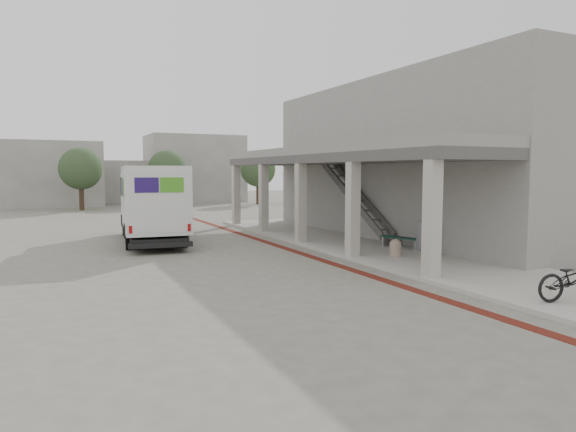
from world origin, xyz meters
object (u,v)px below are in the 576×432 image
bicycle_black (575,279)px  utility_cabinet (428,236)px  bench (401,240)px  fedex_truck (152,202)px

bicycle_black → utility_cabinet: bearing=-2.9°
bench → bicycle_black: bicycle_black is taller
bench → utility_cabinet: (0.32, -1.11, 0.25)m
utility_cabinet → bicycle_black: utility_cabinet is taller
fedex_truck → bicycle_black: 16.12m
fedex_truck → utility_cabinet: (8.33, -7.72, -1.04)m
utility_cabinet → bench: bearing=102.4°
bench → utility_cabinet: size_ratio=1.62×
fedex_truck → bicycle_black: bearing=-60.0°
bench → bicycle_black: 8.20m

